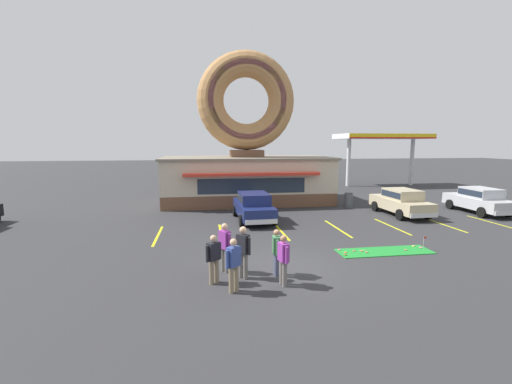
{
  "coord_description": "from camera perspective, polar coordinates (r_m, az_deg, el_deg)",
  "views": [
    {
      "loc": [
        -2.74,
        -11.34,
        4.37
      ],
      "look_at": [
        -0.22,
        5.0,
        2.0
      ],
      "focal_mm": 24.0,
      "sensor_mm": 36.0,
      "label": 1
    }
  ],
  "objects": [
    {
      "name": "putting_mat",
      "position": [
        15.01,
        20.63,
        -9.24
      ],
      "size": [
        3.86,
        1.16,
        0.03
      ],
      "primitive_type": "cube",
      "color": "#1E842D",
      "rests_on": "ground"
    },
    {
      "name": "pedestrian_blue_sweater_man",
      "position": [
        11.76,
        -5.23,
        -8.81
      ],
      "size": [
        0.42,
        0.5,
        1.7
      ],
      "color": "slate",
      "rests_on": "ground"
    },
    {
      "name": "mini_donut_far_centre",
      "position": [
        16.1,
        24.75,
        -8.18
      ],
      "size": [
        0.13,
        0.13,
        0.04
      ],
      "primitive_type": "torus",
      "color": "#E5C666",
      "rests_on": "putting_mat"
    },
    {
      "name": "mini_donut_far_left",
      "position": [
        14.56,
        17.95,
        -9.51
      ],
      "size": [
        0.13,
        0.13,
        0.04
      ],
      "primitive_type": "torus",
      "color": "#A5724C",
      "rests_on": "putting_mat"
    },
    {
      "name": "mini_donut_mid_right",
      "position": [
        14.6,
        16.0,
        -9.39
      ],
      "size": [
        0.13,
        0.13,
        0.04
      ],
      "primitive_type": "torus",
      "color": "#A5724C",
      "rests_on": "putting_mat"
    },
    {
      "name": "mini_donut_far_right",
      "position": [
        14.31,
        14.67,
        -9.7
      ],
      "size": [
        0.13,
        0.13,
        0.04
      ],
      "primitive_type": "torus",
      "color": "#D17F47",
      "rests_on": "putting_mat"
    },
    {
      "name": "car_silver",
      "position": [
        25.66,
        33.18,
        -1.02
      ],
      "size": [
        2.05,
        4.59,
        1.6
      ],
      "color": "#B2B5BA",
      "rests_on": "ground"
    },
    {
      "name": "parking_stripe_mid_right",
      "position": [
        19.54,
        21.66,
        -5.35
      ],
      "size": [
        0.12,
        3.6,
        0.01
      ],
      "primitive_type": "cube",
      "color": "yellow",
      "rests_on": "ground"
    },
    {
      "name": "parking_stripe_far_right",
      "position": [
        23.13,
        34.63,
        -4.19
      ],
      "size": [
        0.12,
        3.6,
        0.01
      ],
      "primitive_type": "cube",
      "color": "yellow",
      "rests_on": "ground"
    },
    {
      "name": "mini_donut_extra",
      "position": [
        15.42,
        23.64,
        -8.82
      ],
      "size": [
        0.13,
        0.13,
        0.04
      ],
      "primitive_type": "torus",
      "color": "#A5724C",
      "rests_on": "putting_mat"
    },
    {
      "name": "pedestrian_clipboard_woman",
      "position": [
        10.23,
        -3.76,
        -11.7
      ],
      "size": [
        0.49,
        0.42,
        1.63
      ],
      "color": "#7F7056",
      "rests_on": "ground"
    },
    {
      "name": "putting_flag_pin",
      "position": [
        15.76,
        26.27,
        -7.15
      ],
      "size": [
        0.13,
        0.01,
        0.55
      ],
      "color": "silver",
      "rests_on": "putting_mat"
    },
    {
      "name": "parking_stripe_far_left",
      "position": [
        17.06,
        -16.04,
        -7.0
      ],
      "size": [
        0.12,
        3.6,
        0.01
      ],
      "primitive_type": "cube",
      "color": "yellow",
      "rests_on": "ground"
    },
    {
      "name": "car_navy",
      "position": [
        19.35,
        -0.42,
        -2.26
      ],
      "size": [
        2.11,
        4.62,
        1.6
      ],
      "color": "navy",
      "rests_on": "ground"
    },
    {
      "name": "pedestrian_hooded_kid",
      "position": [
        10.9,
        -7.07,
        -10.7
      ],
      "size": [
        0.49,
        0.42,
        1.56
      ],
      "color": "#7F7056",
      "rests_on": "ground"
    },
    {
      "name": "parking_stripe_centre",
      "position": [
        18.22,
        13.45,
        -5.94
      ],
      "size": [
        0.12,
        3.6,
        0.01
      ],
      "primitive_type": "cube",
      "color": "yellow",
      "rests_on": "ground"
    },
    {
      "name": "pedestrian_crossing_woman",
      "position": [
        11.18,
        -2.16,
        -9.59
      ],
      "size": [
        0.44,
        0.46,
        1.73
      ],
      "color": "slate",
      "rests_on": "ground"
    },
    {
      "name": "car_champagne",
      "position": [
        22.66,
        23.02,
        -1.38
      ],
      "size": [
        2.08,
        4.61,
        1.6
      ],
      "color": "#BCAD89",
      "rests_on": "ground"
    },
    {
      "name": "mini_donut_mid_centre",
      "position": [
        16.02,
        25.77,
        -8.33
      ],
      "size": [
        0.13,
        0.13,
        0.04
      ],
      "primitive_type": "torus",
      "color": "#D8667F",
      "rests_on": "putting_mat"
    },
    {
      "name": "ground_plane",
      "position": [
        12.46,
        4.63,
        -12.4
      ],
      "size": [
        160.0,
        160.0,
        0.0
      ],
      "primitive_type": "plane",
      "color": "#2D2D30"
    },
    {
      "name": "trash_bin",
      "position": [
        24.36,
        15.16,
        -1.27
      ],
      "size": [
        0.57,
        0.57,
        0.97
      ],
      "color": "#51565B",
      "rests_on": "ground"
    },
    {
      "name": "gas_station_canopy",
      "position": [
        37.62,
        20.25,
        8.4
      ],
      "size": [
        9.0,
        4.46,
        5.3
      ],
      "color": "silver",
      "rests_on": "ground"
    },
    {
      "name": "donut_shop_building",
      "position": [
        25.49,
        -1.59,
        6.74
      ],
      "size": [
        12.3,
        6.75,
        10.96
      ],
      "color": "brown",
      "rests_on": "ground"
    },
    {
      "name": "pedestrian_leather_jacket_man",
      "position": [
        10.71,
        4.58,
        -10.91
      ],
      "size": [
        0.31,
        0.59,
        1.59
      ],
      "color": "slate",
      "rests_on": "ground"
    },
    {
      "name": "mini_donut_mid_left",
      "position": [
        14.66,
        17.16,
        -9.36
      ],
      "size": [
        0.13,
        0.13,
        0.04
      ],
      "primitive_type": "torus",
      "color": "#D17F47",
      "rests_on": "putting_mat"
    },
    {
      "name": "mini_donut_near_right",
      "position": [
        14.02,
        14.65,
        -10.07
      ],
      "size": [
        0.13,
        0.13,
        0.04
      ],
      "primitive_type": "torus",
      "color": "brown",
      "rests_on": "putting_mat"
    },
    {
      "name": "parking_stripe_mid_left",
      "position": [
        17.33,
        4.16,
        -6.46
      ],
      "size": [
        0.12,
        3.6,
        0.01
      ],
      "primitive_type": "cube",
      "color": "yellow",
      "rests_on": "ground"
    },
    {
      "name": "mini_donut_near_left",
      "position": [
        14.59,
        13.69,
        -9.31
      ],
      "size": [
        0.13,
        0.13,
        0.04
      ],
      "primitive_type": "torus",
      "color": "#D8667F",
      "rests_on": "putting_mat"
    },
    {
      "name": "pedestrian_beanie_man",
      "position": [
        11.46,
        3.41,
        -9.68
      ],
      "size": [
        0.27,
        0.59,
        1.57
      ],
      "color": "#474C66",
      "rests_on": "ground"
    },
    {
      "name": "golf_ball",
      "position": [
        14.75,
        17.52,
        -9.25
      ],
      "size": [
        0.04,
        0.04,
        0.04
      ],
      "primitive_type": "sphere",
      "color": "white",
      "rests_on": "putting_mat"
    },
    {
      "name": "parking_stripe_right",
      "position": [
        21.2,
        28.7,
        -4.75
      ],
      "size": [
        0.12,
        3.6,
        0.01
      ],
      "primitive_type": "cube",
      "color": "yellow",
      "rests_on": "ground"
    },
    {
      "name": "parking_stripe_left",
      "position": [
        16.93,
        -5.85,
        -6.83
      ],
      "size": [
        0.12,
        3.6,
        0.01
      ],
      "primitive_type": "cube",
      "color": "yellow",
      "rests_on": "ground"
    }
  ]
}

